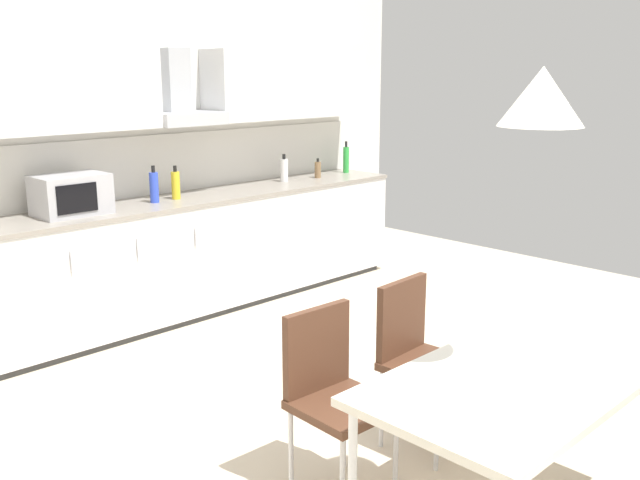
{
  "coord_description": "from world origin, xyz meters",
  "views": [
    {
      "loc": [
        -2.5,
        -2.11,
        1.93
      ],
      "look_at": [
        0.22,
        0.63,
        1.0
      ],
      "focal_mm": 40.0,
      "sensor_mm": 36.0,
      "label": 1
    }
  ],
  "objects_px": {
    "bottle_blue": "(154,187)",
    "dining_table": "(521,384)",
    "chair_far_right": "(417,346)",
    "chair_far_left": "(331,383)",
    "bottle_white": "(284,170)",
    "bottle_green": "(346,159)",
    "bottle_brown": "(318,169)",
    "bottle_yellow": "(176,185)",
    "pendant_lamp": "(542,96)",
    "microwave": "(71,195)"
  },
  "relations": [
    {
      "from": "bottle_yellow",
      "to": "dining_table",
      "type": "xyz_separation_m",
      "value": [
        -0.59,
        -3.35,
        -0.37
      ]
    },
    {
      "from": "bottle_white",
      "to": "bottle_brown",
      "type": "bearing_deg",
      "value": -7.1
    },
    {
      "from": "bottle_blue",
      "to": "chair_far_right",
      "type": "bearing_deg",
      "value": -91.77
    },
    {
      "from": "bottle_blue",
      "to": "chair_far_right",
      "type": "relative_size",
      "value": 0.32
    },
    {
      "from": "microwave",
      "to": "bottle_brown",
      "type": "relative_size",
      "value": 2.64
    },
    {
      "from": "bottle_green",
      "to": "chair_far_left",
      "type": "distance_m",
      "value": 3.96
    },
    {
      "from": "chair_far_right",
      "to": "bottle_brown",
      "type": "bearing_deg",
      "value": 54.65
    },
    {
      "from": "pendant_lamp",
      "to": "bottle_green",
      "type": "bearing_deg",
      "value": 52.81
    },
    {
      "from": "chair_far_right",
      "to": "chair_far_left",
      "type": "distance_m",
      "value": 0.63
    },
    {
      "from": "microwave",
      "to": "dining_table",
      "type": "xyz_separation_m",
      "value": [
        0.26,
        -3.36,
        -0.39
      ]
    },
    {
      "from": "bottle_green",
      "to": "bottle_blue",
      "type": "relative_size",
      "value": 1.08
    },
    {
      "from": "bottle_white",
      "to": "pendant_lamp",
      "type": "relative_size",
      "value": 0.78
    },
    {
      "from": "chair_far_right",
      "to": "bottle_blue",
      "type": "bearing_deg",
      "value": 88.23
    },
    {
      "from": "chair_far_left",
      "to": "chair_far_right",
      "type": "bearing_deg",
      "value": -0.0
    },
    {
      "from": "bottle_green",
      "to": "bottle_yellow",
      "type": "height_order",
      "value": "bottle_green"
    },
    {
      "from": "microwave",
      "to": "bottle_yellow",
      "type": "xyz_separation_m",
      "value": [
        0.85,
        -0.0,
        -0.03
      ]
    },
    {
      "from": "bottle_white",
      "to": "bottle_brown",
      "type": "height_order",
      "value": "bottle_white"
    },
    {
      "from": "bottle_white",
      "to": "chair_far_left",
      "type": "distance_m",
      "value": 3.41
    },
    {
      "from": "microwave",
      "to": "bottle_white",
      "type": "xyz_separation_m",
      "value": [
        2.04,
        0.05,
        -0.03
      ]
    },
    {
      "from": "bottle_brown",
      "to": "chair_far_left",
      "type": "xyz_separation_m",
      "value": [
        -2.47,
        -2.59,
        -0.48
      ]
    },
    {
      "from": "bottle_yellow",
      "to": "chair_far_left",
      "type": "xyz_separation_m",
      "value": [
        -0.91,
        -2.58,
        -0.52
      ]
    },
    {
      "from": "dining_table",
      "to": "bottle_yellow",
      "type": "bearing_deg",
      "value": 79.98
    },
    {
      "from": "chair_far_right",
      "to": "bottle_green",
      "type": "bearing_deg",
      "value": 49.27
    },
    {
      "from": "bottle_blue",
      "to": "pendant_lamp",
      "type": "height_order",
      "value": "pendant_lamp"
    },
    {
      "from": "bottle_brown",
      "to": "chair_far_right",
      "type": "height_order",
      "value": "bottle_brown"
    },
    {
      "from": "bottle_green",
      "to": "bottle_blue",
      "type": "bearing_deg",
      "value": -178.23
    },
    {
      "from": "bottle_green",
      "to": "bottle_yellow",
      "type": "relative_size",
      "value": 1.16
    },
    {
      "from": "bottle_yellow",
      "to": "chair_far_right",
      "type": "height_order",
      "value": "bottle_yellow"
    },
    {
      "from": "bottle_yellow",
      "to": "chair_far_left",
      "type": "bearing_deg",
      "value": -109.38
    },
    {
      "from": "chair_far_right",
      "to": "bottle_white",
      "type": "bearing_deg",
      "value": 61.03
    },
    {
      "from": "bottle_blue",
      "to": "dining_table",
      "type": "height_order",
      "value": "bottle_blue"
    },
    {
      "from": "bottle_white",
      "to": "chair_far_right",
      "type": "bearing_deg",
      "value": -118.97
    },
    {
      "from": "bottle_blue",
      "to": "bottle_yellow",
      "type": "bearing_deg",
      "value": 2.37
    },
    {
      "from": "bottle_white",
      "to": "bottle_green",
      "type": "distance_m",
      "value": 0.81
    },
    {
      "from": "bottle_brown",
      "to": "bottle_green",
      "type": "relative_size",
      "value": 0.6
    },
    {
      "from": "bottle_yellow",
      "to": "bottle_blue",
      "type": "distance_m",
      "value": 0.2
    },
    {
      "from": "bottle_blue",
      "to": "pendant_lamp",
      "type": "relative_size",
      "value": 0.88
    },
    {
      "from": "microwave",
      "to": "bottle_yellow",
      "type": "height_order",
      "value": "microwave"
    },
    {
      "from": "microwave",
      "to": "bottle_blue",
      "type": "height_order",
      "value": "bottle_blue"
    },
    {
      "from": "microwave",
      "to": "chair_far_right",
      "type": "xyz_separation_m",
      "value": [
        0.58,
        -2.59,
        -0.55
      ]
    },
    {
      "from": "dining_table",
      "to": "pendant_lamp",
      "type": "bearing_deg",
      "value": 95.36
    },
    {
      "from": "pendant_lamp",
      "to": "chair_far_right",
      "type": "bearing_deg",
      "value": 67.8
    },
    {
      "from": "bottle_green",
      "to": "chair_far_left",
      "type": "relative_size",
      "value": 0.35
    },
    {
      "from": "chair_far_left",
      "to": "bottle_white",
      "type": "bearing_deg",
      "value": 51.61
    },
    {
      "from": "microwave",
      "to": "bottle_yellow",
      "type": "distance_m",
      "value": 0.85
    },
    {
      "from": "bottle_yellow",
      "to": "dining_table",
      "type": "relative_size",
      "value": 0.18
    },
    {
      "from": "dining_table",
      "to": "bottle_blue",
      "type": "bearing_deg",
      "value": 83.28
    },
    {
      "from": "pendant_lamp",
      "to": "bottle_white",
      "type": "bearing_deg",
      "value": 62.49
    },
    {
      "from": "pendant_lamp",
      "to": "bottle_brown",
      "type": "bearing_deg",
      "value": 57.37
    },
    {
      "from": "microwave",
      "to": "pendant_lamp",
      "type": "relative_size",
      "value": 1.5
    }
  ]
}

